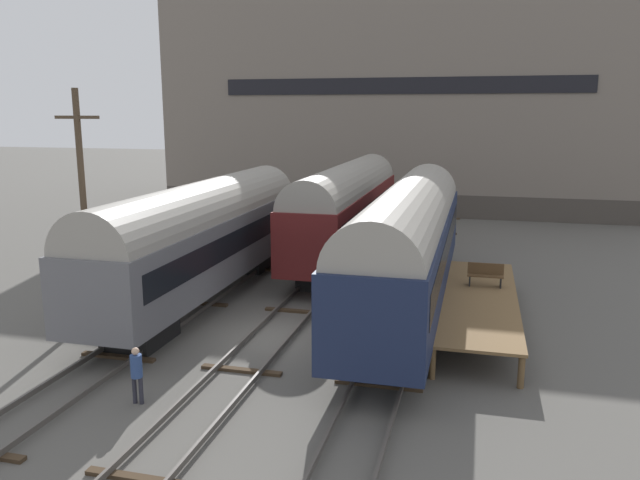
{
  "coord_description": "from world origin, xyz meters",
  "views": [
    {
      "loc": [
        6.85,
        -19.89,
        7.91
      ],
      "look_at": [
        0.0,
        6.81,
        2.2
      ],
      "focal_mm": 35.0,
      "sensor_mm": 36.0,
      "label": 1
    }
  ],
  "objects": [
    {
      "name": "ground_plane",
      "position": [
        0.0,
        0.0,
        0.0
      ],
      "size": [
        200.0,
        200.0,
        0.0
      ],
      "primitive_type": "plane",
      "color": "#56544F"
    },
    {
      "name": "track_left",
      "position": [
        -4.29,
        0.0,
        0.14
      ],
      "size": [
        2.6,
        60.0,
        0.26
      ],
      "color": "#4C4742",
      "rests_on": "ground"
    },
    {
      "name": "track_middle",
      "position": [
        0.0,
        0.0,
        0.14
      ],
      "size": [
        2.6,
        60.0,
        0.26
      ],
      "color": "#4C4742",
      "rests_on": "ground"
    },
    {
      "name": "track_right",
      "position": [
        4.29,
        0.0,
        0.14
      ],
      "size": [
        2.6,
        60.0,
        0.26
      ],
      "color": "#4C4742",
      "rests_on": "ground"
    },
    {
      "name": "train_car_navy",
      "position": [
        4.29,
        4.09,
        2.98
      ],
      "size": [
        3.01,
        18.2,
        5.23
      ],
      "color": "black",
      "rests_on": "ground"
    },
    {
      "name": "train_car_maroon",
      "position": [
        0.0,
        12.51,
        2.95
      ],
      "size": [
        2.88,
        16.82,
        5.17
      ],
      "color": "black",
      "rests_on": "ground"
    },
    {
      "name": "train_car_grey",
      "position": [
        -4.29,
        3.83,
        2.85
      ],
      "size": [
        3.06,
        16.57,
        5.05
      ],
      "color": "black",
      "rests_on": "ground"
    },
    {
      "name": "station_platform",
      "position": [
        7.03,
        3.35,
        0.99
      ],
      "size": [
        2.85,
        11.1,
        1.08
      ],
      "color": "brown",
      "rests_on": "ground"
    },
    {
      "name": "bench",
      "position": [
        7.27,
        4.96,
        1.57
      ],
      "size": [
        1.4,
        0.4,
        0.91
      ],
      "color": "brown",
      "rests_on": "station_platform"
    },
    {
      "name": "person_worker",
      "position": [
        -1.97,
        -5.7,
        0.98
      ],
      "size": [
        0.32,
        0.32,
        1.63
      ],
      "color": "#282833",
      "rests_on": "ground"
    },
    {
      "name": "utility_pole",
      "position": [
        -7.55,
        0.4,
        4.53
      ],
      "size": [
        1.8,
        0.24,
        8.74
      ],
      "color": "#473828",
      "rests_on": "ground"
    },
    {
      "name": "warehouse_building",
      "position": [
        0.82,
        33.42,
        8.85
      ],
      "size": [
        38.69,
        12.31,
        17.71
      ],
      "color": "#46403A",
      "rests_on": "ground"
    }
  ]
}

